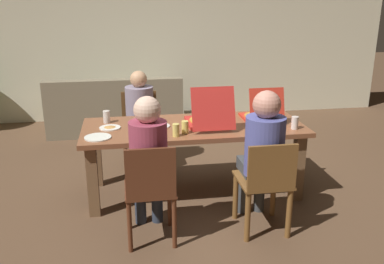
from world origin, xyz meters
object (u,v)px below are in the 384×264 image
Objects in this scene: drinking_glass_3 at (295,123)px; plate_1 at (159,126)px; drinking_glass_2 at (185,127)px; couch at (116,112)px; chair_2 at (265,184)px; person_2 at (262,148)px; pizza_box_1 at (208,119)px; chair_1 at (150,189)px; plate_0 at (110,127)px; pizza_box_0 at (261,115)px; plate_3 at (142,135)px; person_0 at (140,112)px; plate_2 at (98,137)px; person_1 at (148,156)px; drinking_glass_0 at (107,117)px; chair_0 at (140,126)px; drinking_glass_1 at (176,130)px; dining_table at (194,135)px.

plate_1 is at bearing 167.61° from drinking_glass_3.
drinking_glass_2 is 0.06× the size of couch.
chair_2 is 0.30m from person_2.
plate_1 is at bearing 178.78° from pizza_box_1.
person_2 reaches higher than plate_1.
chair_2 is 0.92m from drinking_glass_2.
plate_0 is at bearing 109.15° from chair_1.
pizza_box_0 is (0.25, 0.96, 0.32)m from chair_2.
plate_3 is (-0.98, 0.49, 0.01)m from person_2.
person_0 is 1.08m from drinking_glass_2.
plate_0 is 0.84× the size of plate_2.
drinking_glass_0 is at bearing 109.82° from person_1.
chair_0 reaches higher than plate_1.
person_0 is 1.13m from drinking_glass_1.
drinking_glass_3 is at bearing -0.87° from plate_2.
pizza_box_0 reaches higher than chair_0.
person_1 is at bearing -122.26° from drinking_glass_1.
chair_1 reaches higher than couch.
chair_2 is 1.19m from plate_3.
chair_2 is at bearing -67.97° from couch.
person_1 reaches higher than pizza_box_0.
couch is at bearing 89.75° from plate_0.
pizza_box_1 is at bearing 49.60° from person_1.
drinking_glass_3 reaches higher than dining_table.
person_1 reaches higher than drinking_glass_0.
chair_0 is 0.95m from plate_1.
person_0 is 1.10m from plate_2.
dining_table is 2.50× the size of chair_1.
drinking_glass_0 is at bearing 140.12° from chair_2.
dining_table is 0.99m from drinking_glass_3.
plate_0 is (-0.82, 0.03, 0.12)m from dining_table.
drinking_glass_0 is (-0.36, -0.54, 0.11)m from person_0.
plate_1 is 0.63m from plate_2.
couch is (-0.31, 3.03, -0.43)m from person_1.
plate_2 is (-0.42, 0.65, 0.24)m from chair_1.
plate_3 is (0.40, -0.01, 0.00)m from plate_2.
drinking_glass_1 is (-0.36, -0.31, 0.01)m from pizza_box_1.
dining_table is 17.58× the size of drinking_glass_0.
drinking_glass_3 is at bearing 2.04° from drinking_glass_1.
drinking_glass_1 is 0.97× the size of drinking_glass_3.
plate_1 is 0.33m from drinking_glass_2.
chair_0 is at bearing 62.25° from drinking_glass_0.
dining_table is 0.42m from drinking_glass_1.
chair_2 is 7.07× the size of drinking_glass_2.
pizza_box_0 is 0.42m from drinking_glass_3.
person_0 is 0.78m from plate_1.
chair_1 is 1.93× the size of pizza_box_0.
person_1 is at bearing 90.00° from chair_1.
chair_1 reaches higher than drinking_glass_1.
plate_1 is 0.86× the size of plate_2.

